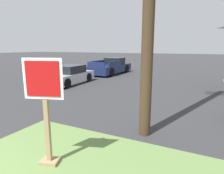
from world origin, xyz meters
name	(u,v)px	position (x,y,z in m)	size (l,w,h in m)	color
stop_sign	(46,113)	(1.53, 2.07, 1.19)	(0.76, 0.38, 2.21)	#A3845B
manhole_cover	(40,147)	(0.71, 2.58, 0.01)	(0.70, 0.70, 0.02)	black
parked_sedan_silver	(68,76)	(-4.37, 10.00, 0.54)	(2.14, 4.36, 1.25)	#ADB2B7
pickup_truck_navy	(111,67)	(-4.01, 15.98, 0.62)	(2.07, 5.49, 1.48)	#19234C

